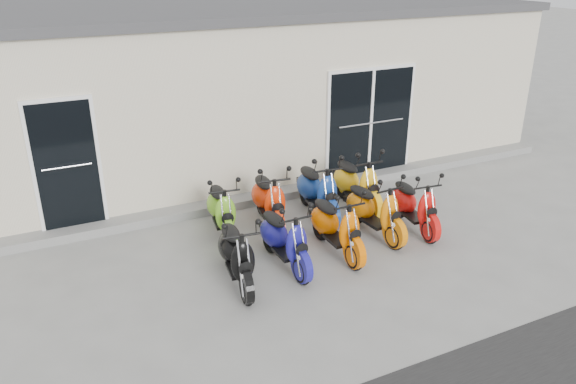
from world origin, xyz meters
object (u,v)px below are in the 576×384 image
at_px(scooter_back_green, 221,203).
at_px(scooter_front_blue, 284,232).
at_px(scooter_back_blue, 318,184).
at_px(scooter_front_orange_a, 336,219).
at_px(scooter_front_black, 236,247).
at_px(scooter_back_yellow, 357,177).
at_px(scooter_front_red, 415,199).
at_px(scooter_back_red, 269,194).
at_px(scooter_front_orange_b, 374,203).

bearing_deg(scooter_back_green, scooter_front_blue, -61.75).
bearing_deg(scooter_back_blue, scooter_front_orange_a, -100.31).
bearing_deg(scooter_front_orange_a, scooter_back_green, 136.18).
xyz_separation_m(scooter_front_black, scooter_back_blue, (2.07, 1.44, 0.05)).
height_order(scooter_back_green, scooter_back_yellow, scooter_back_yellow).
height_order(scooter_front_red, scooter_back_yellow, scooter_back_yellow).
distance_m(scooter_front_red, scooter_back_blue, 1.68).
relative_size(scooter_front_black, scooter_front_blue, 1.00).
relative_size(scooter_front_red, scooter_back_blue, 0.89).
xyz_separation_m(scooter_front_orange_a, scooter_front_red, (1.61, 0.15, -0.03)).
xyz_separation_m(scooter_back_red, scooter_back_blue, (0.92, -0.03, 0.02)).
height_order(scooter_front_orange_a, scooter_front_red, scooter_front_orange_a).
distance_m(scooter_front_black, scooter_front_orange_b, 2.60).
distance_m(scooter_front_black, scooter_front_blue, 0.82).
relative_size(scooter_front_red, scooter_back_red, 0.92).
bearing_deg(scooter_front_blue, scooter_front_orange_b, 7.49).
xyz_separation_m(scooter_front_black, scooter_front_orange_a, (1.70, 0.16, 0.01)).
relative_size(scooter_front_black, scooter_back_red, 0.94).
distance_m(scooter_front_blue, scooter_back_green, 1.47).
bearing_deg(scooter_back_yellow, scooter_front_orange_a, -129.64).
relative_size(scooter_front_orange_a, scooter_back_green, 1.03).
xyz_separation_m(scooter_front_black, scooter_front_red, (3.31, 0.31, -0.02)).
xyz_separation_m(scooter_front_orange_b, scooter_back_yellow, (0.32, 1.04, 0.03)).
height_order(scooter_front_blue, scooter_back_green, scooter_front_blue).
relative_size(scooter_front_orange_b, scooter_back_blue, 0.93).
xyz_separation_m(scooter_back_blue, scooter_back_yellow, (0.82, 0.01, -0.01)).
height_order(scooter_front_black, scooter_back_red, scooter_back_red).
bearing_deg(scooter_back_yellow, scooter_back_red, -177.66).
bearing_deg(scooter_front_red, scooter_back_blue, 144.75).
distance_m(scooter_front_black, scooter_back_blue, 2.52).
bearing_deg(scooter_back_blue, scooter_back_red, -176.03).
bearing_deg(scooter_back_yellow, scooter_front_blue, -144.87).
bearing_deg(scooter_front_orange_a, scooter_back_blue, 74.69).
bearing_deg(scooter_front_orange_a, scooter_front_orange_b, 17.01).
distance_m(scooter_front_blue, scooter_back_blue, 1.82).
relative_size(scooter_front_red, scooter_back_yellow, 0.90).
height_order(scooter_back_red, scooter_back_yellow, scooter_back_yellow).
xyz_separation_m(scooter_front_black, scooter_back_yellow, (2.89, 1.45, 0.04)).
xyz_separation_m(scooter_front_orange_b, scooter_front_red, (0.74, -0.10, -0.03)).
relative_size(scooter_front_red, scooter_back_green, 0.98).
relative_size(scooter_front_blue, scooter_back_red, 0.94).
relative_size(scooter_front_orange_b, scooter_back_red, 0.96).
bearing_deg(scooter_front_blue, scooter_front_red, 2.53).
relative_size(scooter_front_black, scooter_front_orange_a, 0.98).
bearing_deg(scooter_front_blue, scooter_front_orange_a, 0.04).
bearing_deg(scooter_front_blue, scooter_back_green, 108.01).
distance_m(scooter_front_red, scooter_back_green, 3.23).
xyz_separation_m(scooter_front_red, scooter_back_red, (-2.16, 1.16, 0.05)).
distance_m(scooter_back_green, scooter_back_yellow, 2.57).
xyz_separation_m(scooter_front_blue, scooter_back_red, (0.34, 1.33, 0.04)).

